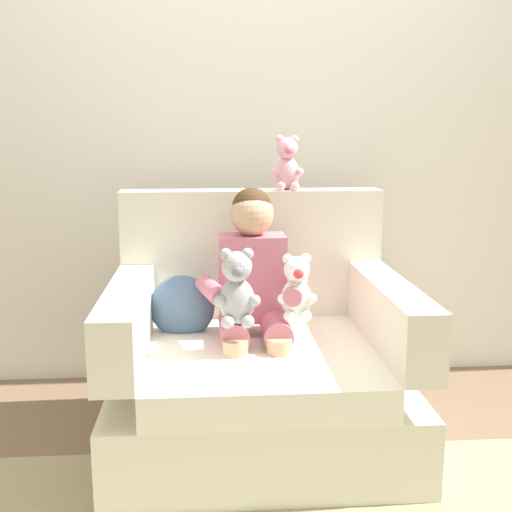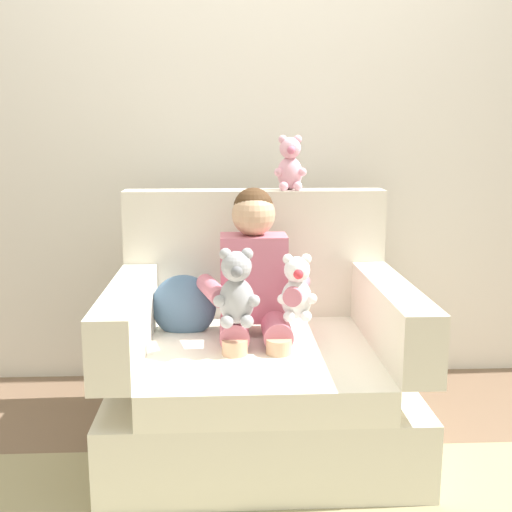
# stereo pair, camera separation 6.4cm
# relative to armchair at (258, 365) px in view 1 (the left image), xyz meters

# --- Properties ---
(ground_plane) EXTENTS (8.00, 8.00, 0.00)m
(ground_plane) POSITION_rel_armchair_xyz_m (0.00, -0.05, -0.30)
(ground_plane) COLOR brown
(back_wall) EXTENTS (6.00, 0.10, 2.60)m
(back_wall) POSITION_rel_armchair_xyz_m (0.00, 0.73, 1.00)
(back_wall) COLOR silver
(back_wall) RESTS_ON ground
(armchair) EXTENTS (1.11, 0.96, 0.95)m
(armchair) POSITION_rel_armchair_xyz_m (0.00, 0.00, 0.00)
(armchair) COLOR silver
(armchair) RESTS_ON ground
(seated_child) EXTENTS (0.45, 0.39, 0.82)m
(seated_child) POSITION_rel_armchair_xyz_m (-0.02, 0.03, 0.31)
(seated_child) COLOR #C66B7F
(seated_child) RESTS_ON armchair
(plush_white) EXTENTS (0.15, 0.12, 0.25)m
(plush_white) POSITION_rel_armchair_xyz_m (0.13, -0.09, 0.33)
(plush_white) COLOR white
(plush_white) RESTS_ON armchair
(plush_grey) EXTENTS (0.17, 0.14, 0.28)m
(plush_grey) POSITION_rel_armchair_xyz_m (-0.09, -0.15, 0.34)
(plush_grey) COLOR #9E9EA3
(plush_grey) RESTS_ON armchair
(plush_pink_on_backrest) EXTENTS (0.14, 0.11, 0.23)m
(plush_pink_on_backrest) POSITION_rel_armchair_xyz_m (0.15, 0.36, 0.76)
(plush_pink_on_backrest) COLOR #EAA8BC
(plush_pink_on_backrest) RESTS_ON armchair
(throw_pillow) EXTENTS (0.27, 0.13, 0.26)m
(throw_pillow) POSITION_rel_armchair_xyz_m (-0.30, 0.13, 0.20)
(throw_pillow) COLOR slate
(throw_pillow) RESTS_ON armchair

